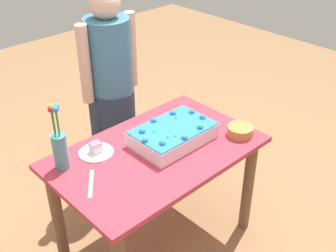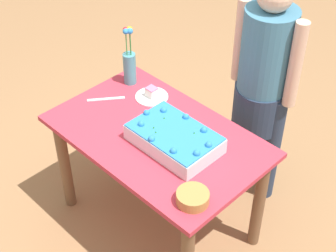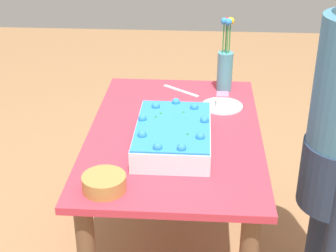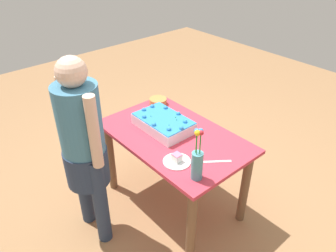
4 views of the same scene
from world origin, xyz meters
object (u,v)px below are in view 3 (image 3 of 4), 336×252
object	(u,v)px
serving_plate_with_slice	(222,103)
fruit_bowl	(104,183)
cake_knife	(181,91)
flower_vase	(225,65)
sheet_cake	(173,135)

from	to	relation	value
serving_plate_with_slice	fruit_bowl	size ratio (longest dim) A/B	1.25
cake_knife	fruit_bowl	size ratio (longest dim) A/B	1.41
serving_plate_with_slice	flower_vase	bearing A→B (deg)	-4.09
cake_knife	fruit_bowl	distance (m)	0.95
serving_plate_with_slice	fruit_bowl	world-z (taller)	serving_plate_with_slice
sheet_cake	serving_plate_with_slice	size ratio (longest dim) A/B	2.38
sheet_cake	fruit_bowl	world-z (taller)	sheet_cake
sheet_cake	fruit_bowl	distance (m)	0.41
flower_vase	cake_knife	bearing A→B (deg)	97.23
sheet_cake	flower_vase	xyz separation A→B (m)	(0.60, -0.23, 0.09)
cake_knife	flower_vase	xyz separation A→B (m)	(0.03, -0.22, 0.13)
flower_vase	fruit_bowl	size ratio (longest dim) A/B	2.41
serving_plate_with_slice	flower_vase	world-z (taller)	flower_vase
sheet_cake	cake_knife	distance (m)	0.58
fruit_bowl	serving_plate_with_slice	bearing A→B (deg)	-30.63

